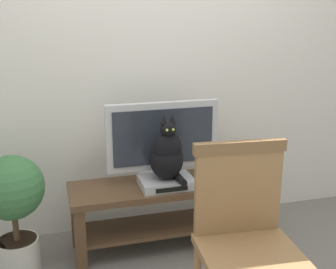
% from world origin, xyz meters
% --- Properties ---
extents(back_wall, '(7.00, 0.12, 2.80)m').
position_xyz_m(back_wall, '(0.00, 0.90, 1.40)').
color(back_wall, silver).
rests_on(back_wall, ground).
extents(tv_stand, '(1.31, 0.42, 0.47)m').
position_xyz_m(tv_stand, '(0.02, 0.46, 0.33)').
color(tv_stand, '#513823').
rests_on(tv_stand, ground).
extents(tv, '(0.78, 0.20, 0.55)m').
position_xyz_m(tv, '(0.02, 0.54, 0.76)').
color(tv, '#B7B7BC').
rests_on(tv, tv_stand).
extents(media_box, '(0.36, 0.26, 0.06)m').
position_xyz_m(media_box, '(0.01, 0.40, 0.50)').
color(media_box, '#ADADB2').
rests_on(media_box, tv_stand).
extents(cat, '(0.22, 0.29, 0.44)m').
position_xyz_m(cat, '(0.01, 0.39, 0.70)').
color(cat, black).
rests_on(cat, media_box).
extents(wooden_chair, '(0.52, 0.52, 0.99)m').
position_xyz_m(wooden_chair, '(0.17, -0.46, 0.57)').
color(wooden_chair, olive).
rests_on(wooden_chair, ground).
extents(book_stack, '(0.21, 0.17, 0.15)m').
position_xyz_m(book_stack, '(0.51, 0.44, 0.54)').
color(book_stack, '#33477A').
rests_on(book_stack, tv_stand).
extents(potted_plant, '(0.40, 0.40, 0.77)m').
position_xyz_m(potted_plant, '(-0.97, 0.41, 0.47)').
color(potted_plant, beige).
rests_on(potted_plant, ground).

